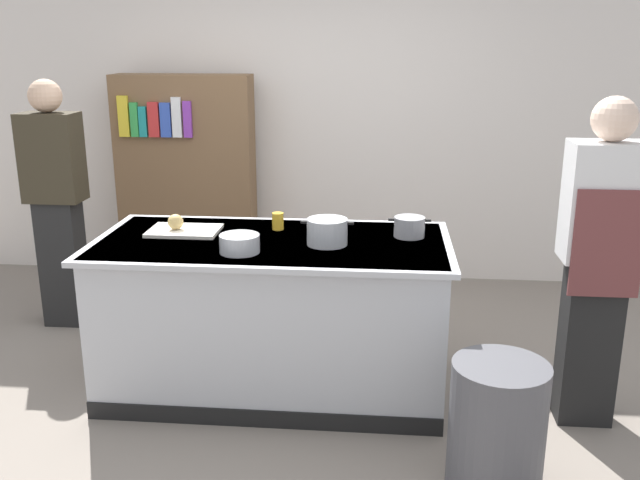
{
  "coord_description": "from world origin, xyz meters",
  "views": [
    {
      "loc": [
        0.61,
        -3.69,
        2.0
      ],
      "look_at": [
        0.25,
        0.2,
        0.85
      ],
      "focal_mm": 39.38,
      "sensor_mm": 36.0,
      "label": 1
    }
  ],
  "objects_px": {
    "stock_pot": "(327,232)",
    "bookshelf": "(187,181)",
    "onion": "(176,222)",
    "person_guest": "(56,199)",
    "mixing_bowl": "(240,244)",
    "juice_cup": "(279,221)",
    "trash_bin": "(497,427)",
    "person_chef": "(599,257)",
    "sauce_pan": "(409,227)"
  },
  "relations": [
    {
      "from": "bookshelf",
      "to": "trash_bin",
      "type": "bearing_deg",
      "value": -51.06
    },
    {
      "from": "onion",
      "to": "person_guest",
      "type": "xyz_separation_m",
      "value": [
        -1.06,
        0.72,
        -0.05
      ]
    },
    {
      "from": "person_guest",
      "to": "juice_cup",
      "type": "bearing_deg",
      "value": 77.3
    },
    {
      "from": "onion",
      "to": "trash_bin",
      "type": "xyz_separation_m",
      "value": [
        1.72,
        -0.95,
        -0.66
      ]
    },
    {
      "from": "stock_pot",
      "to": "bookshelf",
      "type": "relative_size",
      "value": 0.17
    },
    {
      "from": "mixing_bowl",
      "to": "juice_cup",
      "type": "height_order",
      "value": "juice_cup"
    },
    {
      "from": "stock_pot",
      "to": "person_guest",
      "type": "relative_size",
      "value": 0.17
    },
    {
      "from": "stock_pot",
      "to": "trash_bin",
      "type": "height_order",
      "value": "stock_pot"
    },
    {
      "from": "person_chef",
      "to": "person_guest",
      "type": "distance_m",
      "value": 3.49
    },
    {
      "from": "juice_cup",
      "to": "person_chef",
      "type": "relative_size",
      "value": 0.06
    },
    {
      "from": "sauce_pan",
      "to": "person_guest",
      "type": "height_order",
      "value": "person_guest"
    },
    {
      "from": "mixing_bowl",
      "to": "bookshelf",
      "type": "xyz_separation_m",
      "value": [
        -0.86,
        2.03,
        -0.09
      ]
    },
    {
      "from": "sauce_pan",
      "to": "person_guest",
      "type": "distance_m",
      "value": 2.48
    },
    {
      "from": "stock_pot",
      "to": "mixing_bowl",
      "type": "xyz_separation_m",
      "value": [
        -0.44,
        -0.19,
        -0.02
      ]
    },
    {
      "from": "person_chef",
      "to": "onion",
      "type": "bearing_deg",
      "value": 93.36
    },
    {
      "from": "onion",
      "to": "trash_bin",
      "type": "height_order",
      "value": "onion"
    },
    {
      "from": "onion",
      "to": "bookshelf",
      "type": "height_order",
      "value": "bookshelf"
    },
    {
      "from": "onion",
      "to": "trash_bin",
      "type": "distance_m",
      "value": 2.07
    },
    {
      "from": "stock_pot",
      "to": "person_guest",
      "type": "height_order",
      "value": "person_guest"
    },
    {
      "from": "sauce_pan",
      "to": "mixing_bowl",
      "type": "relative_size",
      "value": 1.13
    },
    {
      "from": "sauce_pan",
      "to": "person_chef",
      "type": "bearing_deg",
      "value": -20.08
    },
    {
      "from": "person_chef",
      "to": "sauce_pan",
      "type": "bearing_deg",
      "value": 80.82
    },
    {
      "from": "sauce_pan",
      "to": "mixing_bowl",
      "type": "bearing_deg",
      "value": -156.88
    },
    {
      "from": "stock_pot",
      "to": "juice_cup",
      "type": "xyz_separation_m",
      "value": [
        -0.31,
        0.28,
        -0.02
      ]
    },
    {
      "from": "stock_pot",
      "to": "juice_cup",
      "type": "relative_size",
      "value": 2.87
    },
    {
      "from": "stock_pot",
      "to": "bookshelf",
      "type": "height_order",
      "value": "bookshelf"
    },
    {
      "from": "trash_bin",
      "to": "person_guest",
      "type": "height_order",
      "value": "person_guest"
    },
    {
      "from": "trash_bin",
      "to": "person_chef",
      "type": "relative_size",
      "value": 0.36
    },
    {
      "from": "juice_cup",
      "to": "trash_bin",
      "type": "bearing_deg",
      "value": -43.27
    },
    {
      "from": "person_chef",
      "to": "stock_pot",
      "type": "bearing_deg",
      "value": 94.76
    },
    {
      "from": "stock_pot",
      "to": "trash_bin",
      "type": "xyz_separation_m",
      "value": [
        0.83,
        -0.8,
        -0.67
      ]
    },
    {
      "from": "stock_pot",
      "to": "bookshelf",
      "type": "xyz_separation_m",
      "value": [
        -1.3,
        1.85,
        -0.12
      ]
    },
    {
      "from": "sauce_pan",
      "to": "onion",
      "type": "bearing_deg",
      "value": -178.14
    },
    {
      "from": "mixing_bowl",
      "to": "juice_cup",
      "type": "xyz_separation_m",
      "value": [
        0.14,
        0.46,
        0.0
      ]
    },
    {
      "from": "juice_cup",
      "to": "mixing_bowl",
      "type": "bearing_deg",
      "value": -106.42
    },
    {
      "from": "stock_pot",
      "to": "person_guest",
      "type": "distance_m",
      "value": 2.13
    },
    {
      "from": "person_guest",
      "to": "bookshelf",
      "type": "relative_size",
      "value": 1.01
    },
    {
      "from": "mixing_bowl",
      "to": "person_guest",
      "type": "height_order",
      "value": "person_guest"
    },
    {
      "from": "trash_bin",
      "to": "person_guest",
      "type": "distance_m",
      "value": 3.29
    },
    {
      "from": "onion",
      "to": "stock_pot",
      "type": "distance_m",
      "value": 0.9
    },
    {
      "from": "onion",
      "to": "person_chef",
      "type": "bearing_deg",
      "value": -7.53
    },
    {
      "from": "sauce_pan",
      "to": "mixing_bowl",
      "type": "height_order",
      "value": "sauce_pan"
    },
    {
      "from": "juice_cup",
      "to": "person_guest",
      "type": "relative_size",
      "value": 0.06
    },
    {
      "from": "onion",
      "to": "person_chef",
      "type": "relative_size",
      "value": 0.05
    },
    {
      "from": "sauce_pan",
      "to": "trash_bin",
      "type": "distance_m",
      "value": 1.25
    },
    {
      "from": "person_guest",
      "to": "bookshelf",
      "type": "distance_m",
      "value": 1.17
    },
    {
      "from": "onion",
      "to": "mixing_bowl",
      "type": "bearing_deg",
      "value": -37.41
    },
    {
      "from": "stock_pot",
      "to": "person_chef",
      "type": "bearing_deg",
      "value": -6.14
    },
    {
      "from": "person_guest",
      "to": "mixing_bowl",
      "type": "bearing_deg",
      "value": 62.02
    },
    {
      "from": "stock_pot",
      "to": "juice_cup",
      "type": "bearing_deg",
      "value": 137.97
    }
  ]
}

